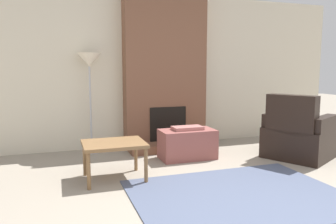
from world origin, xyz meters
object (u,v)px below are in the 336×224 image
(armchair, at_px, (297,138))
(floor_lamp_left, at_px, (89,65))
(ottoman, at_px, (187,144))
(side_table, at_px, (114,147))

(armchair, distance_m, floor_lamp_left, 3.34)
(ottoman, distance_m, armchair, 1.64)
(armchair, distance_m, side_table, 2.74)
(floor_lamp_left, bearing_deg, ottoman, -32.54)
(armchair, height_order, floor_lamp_left, floor_lamp_left)
(ottoman, relative_size, floor_lamp_left, 0.52)
(ottoman, relative_size, side_table, 1.11)
(armchair, xyz_separation_m, floor_lamp_left, (-2.86, 1.35, 1.07))
(armchair, bearing_deg, ottoman, 43.67)
(side_table, distance_m, floor_lamp_left, 1.73)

